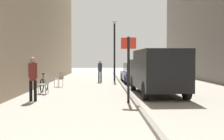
% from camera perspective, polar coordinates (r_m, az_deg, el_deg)
% --- Properties ---
extents(ground_plane, '(80.00, 80.00, 0.00)m').
position_cam_1_polar(ground_plane, '(14.25, -3.17, -4.69)').
color(ground_plane, '#A8A093').
extents(kerb_strip, '(0.16, 40.00, 0.12)m').
position_cam_1_polar(kerb_strip, '(14.29, 3.20, -4.43)').
color(kerb_strip, gray).
rests_on(kerb_strip, ground_plane).
extents(pedestrian_main_foreground, '(0.36, 0.23, 1.81)m').
position_cam_1_polar(pedestrian_main_foreground, '(11.70, -16.05, -1.17)').
color(pedestrian_main_foreground, black).
rests_on(pedestrian_main_foreground, ground_plane).
extents(pedestrian_mid_block, '(0.32, 0.23, 1.64)m').
position_cam_1_polar(pedestrian_mid_block, '(20.49, -2.50, 0.08)').
color(pedestrian_mid_block, '#2D3851').
rests_on(pedestrian_mid_block, ground_plane).
extents(delivery_van, '(2.13, 5.26, 2.15)m').
position_cam_1_polar(delivery_van, '(13.47, 9.26, -0.12)').
color(delivery_van, black).
rests_on(delivery_van, ground_plane).
extents(parked_car, '(1.94, 4.25, 1.45)m').
position_cam_1_polar(parked_car, '(20.17, 4.82, -0.62)').
color(parked_car, navy).
rests_on(parked_car, ground_plane).
extents(street_sign_post, '(0.59, 0.19, 2.60)m').
position_cam_1_polar(street_sign_post, '(10.84, 3.42, 1.31)').
color(street_sign_post, black).
rests_on(street_sign_post, ground_plane).
extents(lamp_post, '(0.28, 0.28, 4.76)m').
position_cam_1_polar(lamp_post, '(21.61, 0.51, 4.91)').
color(lamp_post, black).
rests_on(lamp_post, ground_plane).
extents(bicycle_leaning, '(0.11, 1.77, 0.98)m').
position_cam_1_polar(bicycle_leaning, '(15.14, -13.84, -2.89)').
color(bicycle_leaning, black).
rests_on(bicycle_leaning, ground_plane).
extents(cafe_chair_near_window, '(0.62, 0.62, 0.94)m').
position_cam_1_polar(cafe_chair_near_window, '(17.56, -10.78, -1.62)').
color(cafe_chair_near_window, '#B7B2A8').
rests_on(cafe_chair_near_window, ground_plane).
extents(cafe_chair_by_doorway, '(0.49, 0.49, 0.94)m').
position_cam_1_polar(cafe_chair_by_doorway, '(14.09, -13.72, -2.60)').
color(cafe_chair_by_doorway, '#B7B2A8').
rests_on(cafe_chair_by_doorway, ground_plane).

